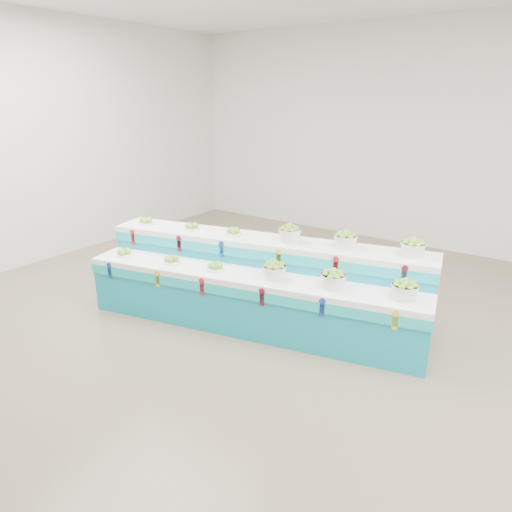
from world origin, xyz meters
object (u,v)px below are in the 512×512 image
(display_stand, at_px, (256,283))
(plate_upper_mid, at_px, (192,226))
(basket_lower_left, at_px, (274,270))
(basket_upper_right, at_px, (413,248))

(display_stand, bearing_deg, plate_upper_mid, 165.93)
(display_stand, height_order, basket_lower_left, display_stand)
(display_stand, bearing_deg, basket_upper_right, 8.35)
(plate_upper_mid, bearing_deg, basket_lower_left, -8.19)
(display_stand, distance_m, plate_upper_mid, 1.21)
(basket_lower_left, bearing_deg, basket_upper_right, 32.45)
(basket_lower_left, xyz_separation_m, basket_upper_right, (1.29, 0.82, 0.30))
(plate_upper_mid, relative_size, basket_upper_right, 0.82)
(display_stand, height_order, basket_upper_right, basket_upper_right)
(basket_lower_left, height_order, plate_upper_mid, plate_upper_mid)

